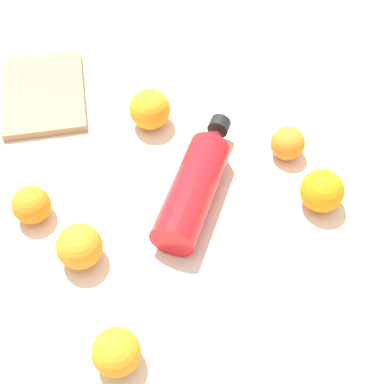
% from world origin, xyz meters
% --- Properties ---
extents(ground_plane, '(2.40, 2.40, 0.00)m').
position_xyz_m(ground_plane, '(0.00, 0.00, 0.00)').
color(ground_plane, beige).
extents(water_bottle, '(0.25, 0.26, 0.08)m').
position_xyz_m(water_bottle, '(-0.01, -0.04, 0.04)').
color(water_bottle, red).
rests_on(water_bottle, ground_plane).
extents(orange_0, '(0.07, 0.07, 0.07)m').
position_xyz_m(orange_0, '(-0.01, -0.24, 0.03)').
color(orange_0, orange).
rests_on(orange_0, ground_plane).
extents(orange_1, '(0.07, 0.07, 0.07)m').
position_xyz_m(orange_1, '(0.09, 0.24, 0.03)').
color(orange_1, orange).
rests_on(orange_1, ground_plane).
extents(orange_2, '(0.08, 0.08, 0.08)m').
position_xyz_m(orange_2, '(0.20, -0.04, 0.04)').
color(orange_2, orange).
rests_on(orange_2, ground_plane).
extents(orange_3, '(0.07, 0.07, 0.07)m').
position_xyz_m(orange_3, '(-0.23, 0.22, 0.04)').
color(orange_3, orange).
rests_on(orange_3, ground_plane).
extents(orange_4, '(0.08, 0.08, 0.08)m').
position_xyz_m(orange_4, '(-0.13, -0.23, 0.04)').
color(orange_4, orange).
rests_on(orange_4, ground_plane).
extents(orange_5, '(0.08, 0.08, 0.08)m').
position_xyz_m(orange_5, '(-0.04, 0.20, 0.04)').
color(orange_5, orange).
rests_on(orange_5, ground_plane).
extents(cutting_board, '(0.28, 0.23, 0.02)m').
position_xyz_m(cutting_board, '(0.38, 0.12, 0.01)').
color(cutting_board, '#99724C').
rests_on(cutting_board, ground_plane).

